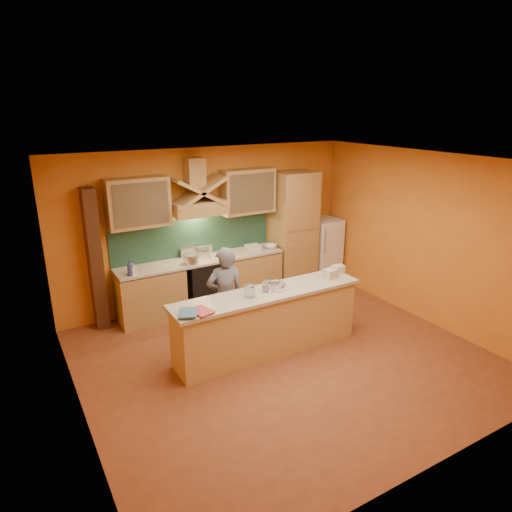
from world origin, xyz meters
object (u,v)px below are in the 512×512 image
stove (202,284)px  mixing_bowl (275,285)px  kitchen_scale (275,287)px  fridge (323,250)px  person (225,297)px

stove → mixing_bowl: bearing=-78.2°
kitchen_scale → mixing_bowl: size_ratio=0.45×
fridge → kitchen_scale: (-2.39, -1.91, 0.35)m
person → fridge: bearing=-147.3°
stove → kitchen_scale: size_ratio=7.32×
stove → fridge: 2.71m
stove → person: bearing=-99.9°
stove → mixing_bowl: mixing_bowl is taller
person → mixing_bowl: size_ratio=5.70×
person → kitchen_scale: bearing=145.2°
fridge → kitchen_scale: size_ratio=10.58×
stove → person: person is taller
fridge → kitchen_scale: bearing=-141.3°
person → stove: bearing=-92.9°
stove → fridge: bearing=0.0°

